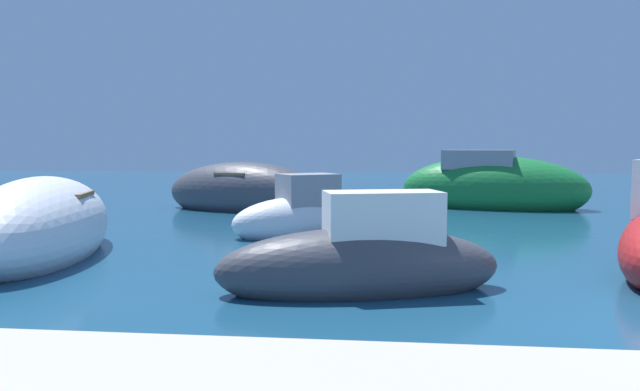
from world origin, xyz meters
name	(u,v)px	position (x,y,z in m)	size (l,w,h in m)	color
moored_boat_0	(363,262)	(-4.45, 1.68, 0.41)	(4.22, 2.28, 1.66)	#3F3F47
moored_boat_1	(243,193)	(-8.66, 12.21, 0.55)	(5.76, 3.67, 1.97)	#3F3F47
moored_boat_2	(41,228)	(-10.44, 3.76, 0.53)	(3.39, 5.76, 1.89)	white
moored_boat_4	(492,187)	(-0.62, 13.75, 0.67)	(6.44, 3.88, 2.40)	#197233
moored_boat_6	(300,217)	(-6.07, 6.85, 0.43)	(3.32, 2.75, 1.65)	white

